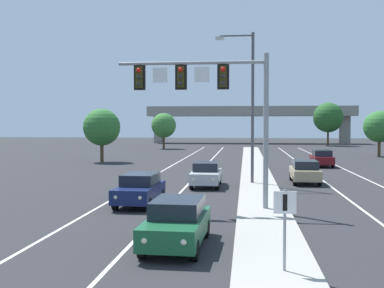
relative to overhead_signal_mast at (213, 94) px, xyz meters
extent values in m
cube|color=#9E9B93|center=(2.38, 3.60, -5.41)|extent=(2.40, 110.00, 0.15)
cube|color=silver|center=(-2.32, 10.60, -5.49)|extent=(0.14, 100.00, 0.01)
cube|color=silver|center=(7.08, 10.60, -5.49)|extent=(0.14, 100.00, 0.01)
cube|color=silver|center=(-5.62, 10.60, -5.49)|extent=(0.14, 100.00, 0.01)
cube|color=silver|center=(10.38, 10.60, -5.49)|extent=(0.14, 100.00, 0.01)
cylinder|color=gray|center=(2.48, 0.01, -1.74)|extent=(0.24, 0.24, 7.20)
cylinder|color=gray|center=(-1.01, 0.01, 1.46)|extent=(6.97, 0.16, 0.16)
cube|color=black|center=(0.49, 0.05, 0.81)|extent=(0.56, 0.06, 1.20)
cube|color=#38330F|center=(0.49, 0.01, 0.81)|extent=(0.32, 0.32, 1.00)
sphere|color=red|center=(0.49, -0.16, 1.13)|extent=(0.22, 0.22, 0.22)
sphere|color=#282828|center=(0.49, -0.16, 0.81)|extent=(0.22, 0.22, 0.22)
sphere|color=#282828|center=(0.49, -0.16, 0.49)|extent=(0.22, 0.22, 0.22)
cube|color=black|center=(-1.50, 0.05, 0.81)|extent=(0.56, 0.06, 1.20)
cube|color=#38330F|center=(-1.50, 0.01, 0.81)|extent=(0.32, 0.32, 1.00)
sphere|color=red|center=(-1.50, -0.16, 1.13)|extent=(0.22, 0.22, 0.22)
sphere|color=#282828|center=(-1.50, -0.16, 0.81)|extent=(0.22, 0.22, 0.22)
sphere|color=#282828|center=(-1.50, -0.16, 0.49)|extent=(0.22, 0.22, 0.22)
cube|color=black|center=(-3.50, 0.05, 0.81)|extent=(0.56, 0.06, 1.20)
cube|color=#38330F|center=(-3.50, 0.01, 0.81)|extent=(0.32, 0.32, 1.00)
sphere|color=red|center=(-3.50, -0.16, 1.13)|extent=(0.22, 0.22, 0.22)
sphere|color=#282828|center=(-3.50, -0.16, 0.81)|extent=(0.22, 0.22, 0.22)
sphere|color=#282828|center=(-3.50, -0.16, 0.49)|extent=(0.22, 0.22, 0.22)
cube|color=white|center=(-0.51, -0.01, 0.91)|extent=(0.70, 0.04, 0.70)
cube|color=white|center=(-2.50, -0.01, 0.91)|extent=(0.70, 0.04, 0.70)
cylinder|color=gray|center=(2.60, -9.58, -4.24)|extent=(0.08, 0.08, 2.20)
cube|color=white|center=(2.60, -9.61, -3.49)|extent=(0.60, 0.03, 0.60)
cube|color=black|center=(2.60, -9.63, -3.49)|extent=(0.12, 0.01, 0.44)
cylinder|color=#4C4C51|center=(1.99, 9.82, -0.34)|extent=(0.20, 0.20, 10.00)
cylinder|color=#4C4C51|center=(0.89, 9.82, 4.46)|extent=(2.20, 0.12, 0.12)
cube|color=#B7B7B2|center=(-0.21, 9.82, 4.31)|extent=(0.56, 0.28, 0.20)
cube|color=#195633|center=(-0.71, -6.88, -4.82)|extent=(1.93, 4.45, 0.70)
cube|color=black|center=(-0.71, -6.66, -4.19)|extent=(1.65, 2.42, 0.56)
sphere|color=#EAE5C6|center=(-0.20, -9.08, -4.77)|extent=(0.18, 0.18, 0.18)
sphere|color=#EAE5C6|center=(-1.35, -9.04, -4.77)|extent=(0.18, 0.18, 0.18)
cylinder|color=black|center=(0.04, -8.40, -5.17)|extent=(0.24, 0.65, 0.64)
cylinder|color=black|center=(-1.56, -8.36, -5.17)|extent=(0.24, 0.65, 0.64)
cylinder|color=black|center=(0.13, -5.41, -5.17)|extent=(0.24, 0.65, 0.64)
cylinder|color=black|center=(-1.47, -5.36, -5.17)|extent=(0.24, 0.65, 0.64)
cube|color=#141E4C|center=(-3.75, 1.03, -4.82)|extent=(1.92, 4.45, 0.70)
cube|color=black|center=(-3.74, 1.24, -4.19)|extent=(1.65, 2.42, 0.56)
sphere|color=#EAE5C6|center=(-3.23, -1.17, -4.77)|extent=(0.18, 0.18, 0.18)
sphere|color=#EAE5C6|center=(-4.38, -1.14, -4.77)|extent=(0.18, 0.18, 0.18)
cylinder|color=black|center=(-2.99, -0.50, -5.17)|extent=(0.24, 0.65, 0.64)
cylinder|color=black|center=(-4.59, -0.45, -5.17)|extent=(0.24, 0.65, 0.64)
cylinder|color=black|center=(-2.91, 2.50, -5.17)|extent=(0.24, 0.65, 0.64)
cylinder|color=black|center=(-4.51, 2.55, -5.17)|extent=(0.24, 0.65, 0.64)
cube|color=#B7B7BC|center=(-1.01, 8.54, -4.82)|extent=(1.82, 4.41, 0.70)
cube|color=black|center=(-1.01, 8.76, -4.19)|extent=(1.60, 2.38, 0.56)
sphere|color=#EAE5C6|center=(-0.42, 6.36, -4.77)|extent=(0.18, 0.18, 0.18)
sphere|color=#EAE5C6|center=(-1.57, 6.35, -4.77)|extent=(0.18, 0.18, 0.18)
cylinder|color=black|center=(-0.20, 7.04, -5.17)|extent=(0.22, 0.64, 0.64)
cylinder|color=black|center=(-1.80, 7.03, -5.17)|extent=(0.22, 0.64, 0.64)
cylinder|color=black|center=(-0.22, 10.04, -5.17)|extent=(0.22, 0.64, 0.64)
cylinder|color=black|center=(-1.82, 10.03, -5.17)|extent=(0.22, 0.64, 0.64)
cube|color=tan|center=(5.60, 11.11, -4.82)|extent=(1.86, 4.43, 0.70)
cube|color=black|center=(5.59, 10.89, -4.19)|extent=(1.62, 2.40, 0.56)
sphere|color=#EAE5C6|center=(5.05, 13.30, -4.77)|extent=(0.18, 0.18, 0.18)
sphere|color=#EAE5C6|center=(6.21, 13.28, -4.77)|extent=(0.18, 0.18, 0.18)
cylinder|color=black|center=(4.82, 12.62, -5.17)|extent=(0.23, 0.64, 0.64)
cylinder|color=black|center=(6.42, 12.60, -5.17)|extent=(0.23, 0.64, 0.64)
cylinder|color=black|center=(4.78, 9.62, -5.17)|extent=(0.23, 0.64, 0.64)
cylinder|color=black|center=(6.38, 9.60, -5.17)|extent=(0.23, 0.64, 0.64)
cube|color=#5B0F14|center=(8.75, 24.34, -4.82)|extent=(1.86, 4.42, 0.70)
cube|color=black|center=(8.75, 24.12, -4.19)|extent=(1.61, 2.40, 0.56)
sphere|color=#EAE5C6|center=(8.21, 26.53, -4.77)|extent=(0.18, 0.18, 0.18)
sphere|color=#EAE5C6|center=(9.36, 26.52, -4.77)|extent=(0.18, 0.18, 0.18)
cylinder|color=black|center=(7.97, 25.85, -5.17)|extent=(0.23, 0.64, 0.64)
cylinder|color=black|center=(9.57, 25.83, -5.17)|extent=(0.23, 0.64, 0.64)
cylinder|color=black|center=(7.94, 22.85, -5.17)|extent=(0.23, 0.64, 0.64)
cylinder|color=black|center=(9.54, 22.83, -5.17)|extent=(0.23, 0.64, 0.64)
cube|color=gray|center=(2.38, 78.26, 0.71)|extent=(42.40, 6.40, 1.10)
cube|color=gray|center=(2.38, 75.26, 1.71)|extent=(42.40, 0.36, 0.90)
cube|color=gray|center=(-16.82, 78.26, -2.66)|extent=(1.80, 2.40, 5.65)
cube|color=gray|center=(21.58, 78.26, -2.66)|extent=(1.80, 2.40, 5.65)
cylinder|color=#4C3823|center=(16.66, 68.69, -3.98)|extent=(0.36, 0.36, 3.02)
sphere|color=#235623|center=(16.66, 68.69, -0.26)|extent=(5.52, 5.52, 5.52)
cylinder|color=#4C3823|center=(18.08, 39.54, -4.42)|extent=(0.36, 0.36, 2.15)
sphere|color=#2D6B2D|center=(18.08, 39.54, -1.78)|extent=(3.92, 3.92, 3.92)
cylinder|color=#4C3823|center=(-13.68, 27.13, -4.41)|extent=(0.36, 0.36, 2.15)
sphere|color=#2D6B2D|center=(-13.68, 27.13, -1.77)|extent=(3.93, 3.93, 3.93)
cylinder|color=#4C3823|center=(-11.73, 54.59, -4.39)|extent=(0.36, 0.36, 2.20)
sphere|color=#387533|center=(-11.73, 54.59, -1.68)|extent=(4.02, 4.02, 4.02)
camera|label=1|loc=(1.55, -22.55, -1.38)|focal=45.03mm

